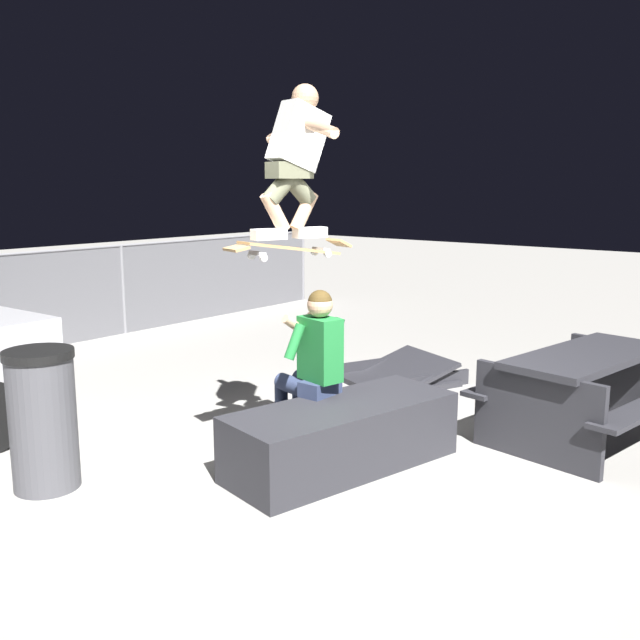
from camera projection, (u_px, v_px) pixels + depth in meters
The scene contains 8 objects.
ground_plane at pixel (328, 463), 5.53m from camera, with size 40.00×40.00×0.00m, color gray.
ledge_box_main at pixel (342, 436), 5.41m from camera, with size 1.83×0.70×0.50m, color #28282D.
person_sitting_on_ledge at pixel (312, 362), 5.64m from camera, with size 0.59×0.78×1.34m.
skateboard at pixel (290, 248), 5.32m from camera, with size 1.03×0.48×0.14m.
skater_airborne at pixel (296, 154), 5.22m from camera, with size 0.64×0.87×1.12m.
kicker_ramp at pixel (396, 377), 7.80m from camera, with size 1.35×1.32×0.35m.
picnic_table_back at pixel (586, 382), 5.99m from camera, with size 1.88×1.57×0.75m.
trash_bin at pixel (43, 419), 5.00m from camera, with size 0.48×0.48×1.01m.
Camera 1 is at (-4.09, -3.25, 2.13)m, focal length 39.93 mm.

